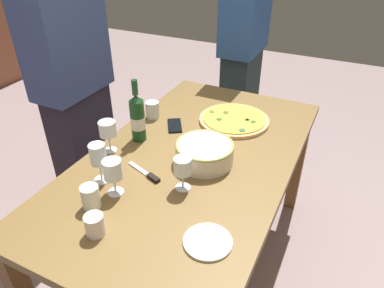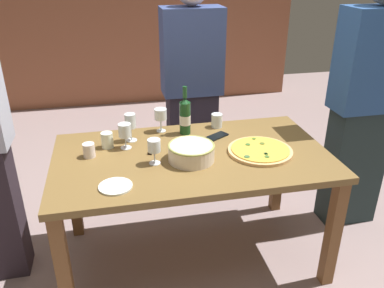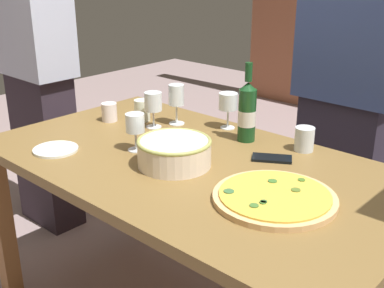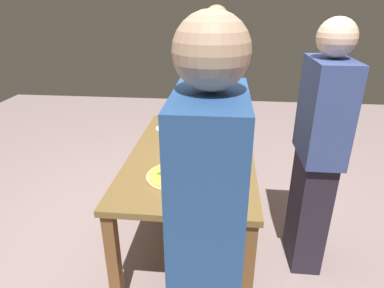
{
  "view_description": "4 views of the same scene",
  "coord_description": "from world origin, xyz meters",
  "px_view_note": "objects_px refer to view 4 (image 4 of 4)",
  "views": [
    {
      "loc": [
        -1.23,
        -0.6,
        1.69
      ],
      "look_at": [
        0.0,
        0.0,
        0.81
      ],
      "focal_mm": 33.28,
      "sensor_mm": 36.0,
      "label": 1
    },
    {
      "loc": [
        -0.43,
        -2.02,
        1.8
      ],
      "look_at": [
        0.0,
        0.0,
        0.81
      ],
      "focal_mm": 37.13,
      "sensor_mm": 36.0,
      "label": 2
    },
    {
      "loc": [
        1.12,
        -1.22,
        1.45
      ],
      "look_at": [
        0.0,
        0.0,
        0.81
      ],
      "focal_mm": 46.3,
      "sensor_mm": 36.0,
      "label": 3
    },
    {
      "loc": [
        2.2,
        0.22,
        1.79
      ],
      "look_at": [
        0.0,
        0.0,
        0.81
      ],
      "focal_mm": 30.75,
      "sensor_mm": 36.0,
      "label": 4
    }
  ],
  "objects_px": {
    "wine_glass_far_right": "(228,123)",
    "wine_glass_near_pizza": "(216,122)",
    "serving_bowl": "(183,144)",
    "wine_bottle": "(234,139)",
    "person_guest_left": "(214,92)",
    "person_host": "(317,153)",
    "wine_glass_by_bottle": "(242,133)",
    "cup_ceramic": "(243,164)",
    "dining_table": "(192,163)",
    "pizza": "(176,176)",
    "pizza_knife": "(208,140)",
    "cup_spare": "(220,125)",
    "side_plate": "(165,128)",
    "cup_amber": "(208,121)",
    "wine_glass_far_left": "(186,128)",
    "cell_phone": "(219,166)",
    "person_guest_right": "(207,252)"
  },
  "relations": [
    {
      "from": "serving_bowl",
      "to": "cup_spare",
      "type": "bearing_deg",
      "value": 150.06
    },
    {
      "from": "wine_glass_by_bottle",
      "to": "cup_ceramic",
      "type": "bearing_deg",
      "value": -1.05
    },
    {
      "from": "serving_bowl",
      "to": "person_guest_left",
      "type": "bearing_deg",
      "value": 171.01
    },
    {
      "from": "wine_glass_far_right",
      "to": "person_guest_right",
      "type": "xyz_separation_m",
      "value": [
        1.55,
        -0.08,
        0.03
      ]
    },
    {
      "from": "cup_spare",
      "to": "side_plate",
      "type": "bearing_deg",
      "value": -86.51
    },
    {
      "from": "wine_glass_near_pizza",
      "to": "wine_glass_by_bottle",
      "type": "xyz_separation_m",
      "value": [
        0.24,
        0.21,
        0.01
      ]
    },
    {
      "from": "dining_table",
      "to": "side_plate",
      "type": "relative_size",
      "value": 9.39
    },
    {
      "from": "dining_table",
      "to": "wine_glass_far_right",
      "type": "relative_size",
      "value": 9.01
    },
    {
      "from": "wine_glass_by_bottle",
      "to": "cup_ceramic",
      "type": "xyz_separation_m",
      "value": [
        0.38,
        -0.01,
        -0.07
      ]
    },
    {
      "from": "cup_ceramic",
      "to": "person_guest_left",
      "type": "height_order",
      "value": "person_guest_left"
    },
    {
      "from": "pizza_knife",
      "to": "person_host",
      "type": "bearing_deg",
      "value": 61.76
    },
    {
      "from": "wine_glass_far_left",
      "to": "person_host",
      "type": "xyz_separation_m",
      "value": [
        0.4,
        0.92,
        0.01
      ]
    },
    {
      "from": "pizza",
      "to": "person_host",
      "type": "height_order",
      "value": "person_host"
    },
    {
      "from": "wine_glass_near_pizza",
      "to": "cell_phone",
      "type": "relative_size",
      "value": 1.08
    },
    {
      "from": "side_plate",
      "to": "serving_bowl",
      "type": "bearing_deg",
      "value": 25.69
    },
    {
      "from": "wine_bottle",
      "to": "cup_spare",
      "type": "xyz_separation_m",
      "value": [
        -0.5,
        -0.11,
        -0.07
      ]
    },
    {
      "from": "wine_bottle",
      "to": "person_guest_left",
      "type": "distance_m",
      "value": 1.24
    },
    {
      "from": "wine_bottle",
      "to": "wine_glass_near_pizza",
      "type": "xyz_separation_m",
      "value": [
        -0.39,
        -0.14,
        -0.01
      ]
    },
    {
      "from": "wine_bottle",
      "to": "cup_ceramic",
      "type": "distance_m",
      "value": 0.25
    },
    {
      "from": "wine_glass_far_right",
      "to": "pizza_knife",
      "type": "height_order",
      "value": "wine_glass_far_right"
    },
    {
      "from": "pizza",
      "to": "wine_bottle",
      "type": "bearing_deg",
      "value": 136.04
    },
    {
      "from": "cell_phone",
      "to": "cup_amber",
      "type": "bearing_deg",
      "value": -113.58
    },
    {
      "from": "wine_glass_by_bottle",
      "to": "cup_amber",
      "type": "bearing_deg",
      "value": -148.43
    },
    {
      "from": "wine_glass_by_bottle",
      "to": "person_host",
      "type": "distance_m",
      "value": 0.57
    },
    {
      "from": "person_guest_right",
      "to": "wine_glass_by_bottle",
      "type": "bearing_deg",
      "value": -16.47
    },
    {
      "from": "wine_glass_far_right",
      "to": "cup_ceramic",
      "type": "bearing_deg",
      "value": 9.84
    },
    {
      "from": "cell_phone",
      "to": "person_host",
      "type": "relative_size",
      "value": 0.08
    },
    {
      "from": "cup_ceramic",
      "to": "wine_glass_far_left",
      "type": "bearing_deg",
      "value": -137.65
    },
    {
      "from": "wine_bottle",
      "to": "cup_spare",
      "type": "height_order",
      "value": "wine_bottle"
    },
    {
      "from": "serving_bowl",
      "to": "cup_spare",
      "type": "height_order",
      "value": "serving_bowl"
    },
    {
      "from": "pizza",
      "to": "pizza_knife",
      "type": "distance_m",
      "value": 0.64
    },
    {
      "from": "serving_bowl",
      "to": "side_plate",
      "type": "xyz_separation_m",
      "value": [
        -0.43,
        -0.21,
        -0.05
      ]
    },
    {
      "from": "wine_glass_far_right",
      "to": "wine_glass_near_pizza",
      "type": "bearing_deg",
      "value": -112.02
    },
    {
      "from": "serving_bowl",
      "to": "wine_glass_near_pizza",
      "type": "xyz_separation_m",
      "value": [
        -0.35,
        0.23,
        0.05
      ]
    },
    {
      "from": "wine_glass_far_left",
      "to": "cup_ceramic",
      "type": "bearing_deg",
      "value": 42.35
    },
    {
      "from": "wine_glass_far_left",
      "to": "wine_glass_far_right",
      "type": "xyz_separation_m",
      "value": [
        -0.1,
        0.33,
        0.02
      ]
    },
    {
      "from": "pizza",
      "to": "person_guest_left",
      "type": "relative_size",
      "value": 0.22
    },
    {
      "from": "wine_glass_by_bottle",
      "to": "person_host",
      "type": "bearing_deg",
      "value": 57.1
    },
    {
      "from": "wine_glass_by_bottle",
      "to": "cup_ceramic",
      "type": "height_order",
      "value": "wine_glass_by_bottle"
    },
    {
      "from": "side_plate",
      "to": "cell_phone",
      "type": "relative_size",
      "value": 1.18
    },
    {
      "from": "serving_bowl",
      "to": "person_host",
      "type": "relative_size",
      "value": 0.16
    },
    {
      "from": "cup_amber",
      "to": "wine_glass_far_left",
      "type": "bearing_deg",
      "value": -24.04
    },
    {
      "from": "wine_glass_far_right",
      "to": "cell_phone",
      "type": "distance_m",
      "value": 0.56
    },
    {
      "from": "person_guest_left",
      "to": "person_guest_right",
      "type": "xyz_separation_m",
      "value": [
        2.42,
        0.06,
        0.01
      ]
    },
    {
      "from": "wine_glass_near_pizza",
      "to": "person_guest_right",
      "type": "xyz_separation_m",
      "value": [
        1.59,
        0.02,
        0.04
      ]
    },
    {
      "from": "wine_glass_by_bottle",
      "to": "pizza_knife",
      "type": "xyz_separation_m",
      "value": [
        -0.09,
        -0.26,
        -0.11
      ]
    },
    {
      "from": "wine_glass_far_right",
      "to": "cup_spare",
      "type": "relative_size",
      "value": 1.86
    },
    {
      "from": "cell_phone",
      "to": "person_guest_left",
      "type": "xyz_separation_m",
      "value": [
        -1.41,
        -0.09,
        0.14
      ]
    },
    {
      "from": "serving_bowl",
      "to": "wine_bottle",
      "type": "bearing_deg",
      "value": 84.29
    },
    {
      "from": "pizza",
      "to": "cell_phone",
      "type": "height_order",
      "value": "pizza"
    }
  ]
}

